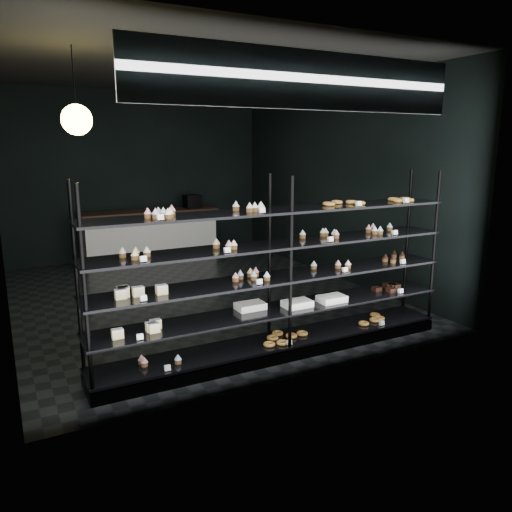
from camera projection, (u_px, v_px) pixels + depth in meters
name	position (u px, v px, depth m)	size (l,w,h in m)	color
room	(192.00, 187.00, 7.13)	(5.01, 6.01, 3.20)	black
display_shelf	(278.00, 298.00, 5.23)	(4.00, 0.50, 1.91)	black
signage	(306.00, 80.00, 4.34)	(3.30, 0.05, 0.50)	#0E0C3E
pendant_lamp	(77.00, 120.00, 5.15)	(0.31, 0.31, 0.89)	black
service_counter	(151.00, 235.00, 9.56)	(2.57, 0.65, 1.23)	silver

